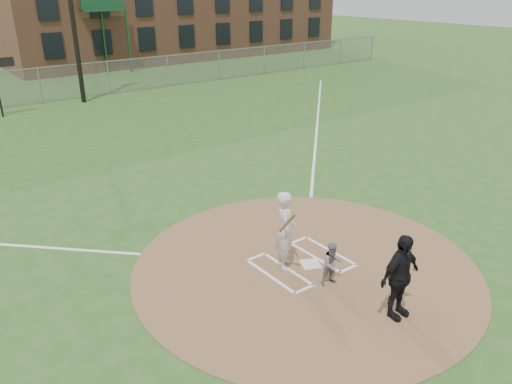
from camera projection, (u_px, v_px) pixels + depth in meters
ground at (305, 266)px, 12.23m from camera, size 140.00×140.00×0.00m
dirt_circle at (305, 266)px, 12.23m from camera, size 8.40×8.40×0.02m
home_plate at (310, 264)px, 12.24m from camera, size 0.60×0.60×0.03m
foul_line_first at (317, 127)px, 23.84m from camera, size 17.04×17.04×0.01m
catcher at (332, 264)px, 11.30m from camera, size 0.57×0.49×1.03m
umpire at (400, 277)px, 10.04m from camera, size 1.10×0.46×1.87m
batters_boxes at (301, 263)px, 12.33m from camera, size 2.08×1.88×0.01m
batter_at_plate at (286, 230)px, 11.82m from camera, size 0.82×1.13×1.96m
outfield_fence at (40, 86)px, 27.94m from camera, size 56.08×0.08×2.03m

